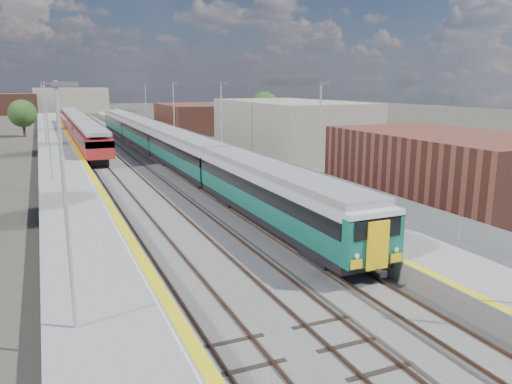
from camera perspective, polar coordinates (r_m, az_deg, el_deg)
ground at (r=58.87m, az=-12.60°, el=3.82°), size 320.00×320.00×0.00m
ballast_bed at (r=60.95m, az=-15.13°, el=4.00°), size 10.50×155.00×0.06m
tracks at (r=62.66m, az=-14.82°, el=4.31°), size 8.96×160.00×0.17m
platform_right at (r=62.36m, az=-8.28°, el=4.95°), size 4.70×155.00×8.52m
platform_left at (r=60.31m, az=-21.56°, el=3.95°), size 4.30×155.00×8.52m
buildings at (r=146.08m, az=-26.81°, el=11.97°), size 72.00×185.50×40.00m
green_train at (r=56.64m, az=-10.76°, el=5.80°), size 2.81×78.25×3.09m
red_train at (r=79.56m, az=-19.61°, el=7.08°), size 2.81×56.91×3.54m
tree_c at (r=87.97m, az=-25.14°, el=8.13°), size 4.34×4.34×5.89m
tree_d at (r=84.75m, az=0.95°, el=9.65°), size 5.19×5.19×7.03m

